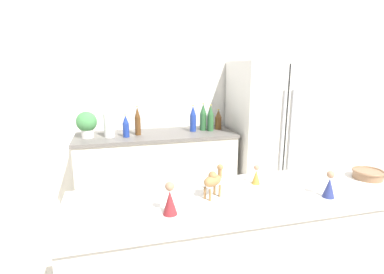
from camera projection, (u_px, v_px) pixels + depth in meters
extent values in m
cube|color=white|center=(182.00, 96.00, 3.64)|extent=(8.00, 0.06, 2.55)
cube|color=silver|center=(157.00, 173.00, 3.43)|extent=(1.71, 0.60, 0.86)
cube|color=#66605B|center=(156.00, 135.00, 3.33)|extent=(1.74, 0.63, 0.03)
cube|color=silver|center=(269.00, 133.00, 3.60)|extent=(0.87, 0.71, 1.68)
cube|color=black|center=(285.00, 140.00, 3.26)|extent=(0.01, 0.01, 1.61)
cylinder|color=#B2B5BA|center=(282.00, 133.00, 3.21)|extent=(0.02, 0.02, 0.93)
cylinder|color=#B2B5BA|center=(291.00, 132.00, 3.24)|extent=(0.02, 0.02, 0.93)
cube|color=beige|center=(259.00, 271.00, 1.74)|extent=(2.05, 0.52, 0.92)
cube|color=silver|center=(263.00, 195.00, 1.63)|extent=(2.09, 0.56, 0.03)
cylinder|color=silver|center=(87.00, 133.00, 3.12)|extent=(0.12, 0.12, 0.09)
sphere|color=#478E4C|center=(86.00, 122.00, 3.09)|extent=(0.21, 0.21, 0.21)
cylinder|color=white|center=(109.00, 125.00, 3.12)|extent=(0.11, 0.11, 0.25)
cylinder|color=#2D6033|center=(203.00, 122.00, 3.47)|extent=(0.08, 0.08, 0.20)
cone|color=#2D6033|center=(203.00, 109.00, 3.44)|extent=(0.07, 0.07, 0.11)
cylinder|color=gold|center=(203.00, 104.00, 3.42)|extent=(0.03, 0.03, 0.01)
cylinder|color=#B2B7BC|center=(210.00, 122.00, 3.55)|extent=(0.08, 0.08, 0.16)
cone|color=#B2B7BC|center=(210.00, 112.00, 3.52)|extent=(0.08, 0.08, 0.09)
cylinder|color=gold|center=(210.00, 108.00, 3.51)|extent=(0.03, 0.03, 0.01)
cylinder|color=navy|center=(193.00, 123.00, 3.41)|extent=(0.07, 0.07, 0.19)
cone|color=navy|center=(193.00, 110.00, 3.38)|extent=(0.07, 0.07, 0.11)
cylinder|color=gold|center=(193.00, 105.00, 3.37)|extent=(0.02, 0.02, 0.01)
cylinder|color=#2D6033|center=(211.00, 123.00, 3.43)|extent=(0.07, 0.07, 0.19)
cone|color=#2D6033|center=(211.00, 110.00, 3.40)|extent=(0.07, 0.07, 0.11)
cylinder|color=gold|center=(211.00, 105.00, 3.39)|extent=(0.02, 0.02, 0.01)
cylinder|color=brown|center=(138.00, 126.00, 3.23)|extent=(0.06, 0.06, 0.20)
cone|color=brown|center=(137.00, 112.00, 3.19)|extent=(0.06, 0.06, 0.11)
cylinder|color=gold|center=(137.00, 106.00, 3.18)|extent=(0.02, 0.02, 0.01)
cylinder|color=brown|center=(218.00, 123.00, 3.53)|extent=(0.08, 0.08, 0.15)
cone|color=brown|center=(218.00, 113.00, 3.50)|extent=(0.07, 0.07, 0.08)
cylinder|color=gold|center=(218.00, 110.00, 3.49)|extent=(0.03, 0.03, 0.01)
cylinder|color=navy|center=(126.00, 130.00, 3.14)|extent=(0.07, 0.07, 0.15)
cone|color=navy|center=(125.00, 119.00, 3.11)|extent=(0.06, 0.06, 0.08)
cylinder|color=gold|center=(125.00, 115.00, 3.10)|extent=(0.02, 0.02, 0.01)
cylinder|color=#8C6647|center=(368.00, 175.00, 1.82)|extent=(0.17, 0.17, 0.05)
torus|color=#8C6647|center=(368.00, 171.00, 1.82)|extent=(0.18, 0.18, 0.01)
ellipsoid|color=olive|center=(213.00, 181.00, 1.54)|extent=(0.13, 0.11, 0.06)
sphere|color=olive|center=(213.00, 176.00, 1.53)|extent=(0.05, 0.05, 0.05)
cylinder|color=olive|center=(220.00, 173.00, 1.57)|extent=(0.02, 0.02, 0.06)
sphere|color=olive|center=(220.00, 167.00, 1.56)|extent=(0.03, 0.03, 0.03)
cylinder|color=olive|center=(214.00, 189.00, 1.59)|extent=(0.01, 0.01, 0.06)
cylinder|color=olive|center=(220.00, 191.00, 1.56)|extent=(0.01, 0.01, 0.06)
cylinder|color=olive|center=(205.00, 193.00, 1.54)|extent=(0.01, 0.01, 0.06)
cylinder|color=olive|center=(210.00, 195.00, 1.51)|extent=(0.01, 0.01, 0.06)
cone|color=navy|center=(329.00, 188.00, 1.55)|extent=(0.06, 0.06, 0.11)
sphere|color=#A37A5B|center=(331.00, 175.00, 1.54)|extent=(0.04, 0.04, 0.04)
cone|color=#B28933|center=(256.00, 177.00, 1.73)|extent=(0.05, 0.05, 0.08)
sphere|color=#A37A5B|center=(257.00, 168.00, 1.72)|extent=(0.03, 0.03, 0.03)
cone|color=maroon|center=(170.00, 203.00, 1.37)|extent=(0.07, 0.07, 0.12)
sphere|color=#A37A5B|center=(170.00, 186.00, 1.35)|extent=(0.04, 0.04, 0.04)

